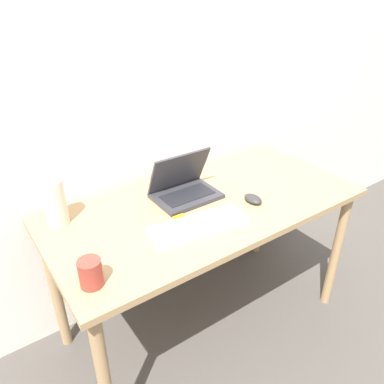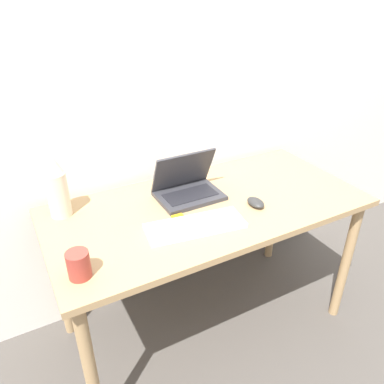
{
  "view_description": "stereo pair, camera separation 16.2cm",
  "coord_description": "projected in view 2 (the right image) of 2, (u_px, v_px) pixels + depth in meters",
  "views": [
    {
      "loc": [
        -0.91,
        -0.83,
        1.66
      ],
      "look_at": [
        -0.1,
        0.33,
        0.87
      ],
      "focal_mm": 35.0,
      "sensor_mm": 36.0,
      "label": 1
    },
    {
      "loc": [
        -0.77,
        -0.91,
        1.66
      ],
      "look_at": [
        -0.1,
        0.33,
        0.87
      ],
      "focal_mm": 35.0,
      "sensor_mm": 36.0,
      "label": 2
    }
  ],
  "objects": [
    {
      "name": "vase",
      "position": [
        56.0,
        186.0,
        1.58
      ],
      "size": [
        0.09,
        0.09,
        0.29
      ],
      "color": "beige",
      "rests_on": "desk"
    },
    {
      "name": "mug",
      "position": [
        79.0,
        265.0,
        1.28
      ],
      "size": [
        0.08,
        0.08,
        0.1
      ],
      "color": "#9E382D",
      "rests_on": "desk"
    },
    {
      "name": "keyboard",
      "position": [
        195.0,
        226.0,
        1.56
      ],
      "size": [
        0.43,
        0.21,
        0.02
      ],
      "color": "white",
      "rests_on": "desk"
    },
    {
      "name": "laptop",
      "position": [
        187.0,
        187.0,
        1.77
      ],
      "size": [
        0.3,
        0.22,
        0.22
      ],
      "color": "#333338",
      "rests_on": "desk"
    },
    {
      "name": "desk",
      "position": [
        208.0,
        220.0,
        1.77
      ],
      "size": [
        1.47,
        0.7,
        0.77
      ],
      "color": "tan",
      "rests_on": "ground_plane"
    },
    {
      "name": "wall_back",
      "position": [
        167.0,
        79.0,
        1.81
      ],
      "size": [
        6.0,
        0.05,
        2.5
      ],
      "color": "white",
      "rests_on": "ground_plane"
    },
    {
      "name": "ground_plane",
      "position": [
        241.0,
        370.0,
        1.83
      ],
      "size": [
        12.0,
        12.0,
        0.0
      ],
      "primitive_type": "plane",
      "color": "#4C4742"
    },
    {
      "name": "mouse",
      "position": [
        256.0,
        202.0,
        1.71
      ],
      "size": [
        0.06,
        0.1,
        0.03
      ],
      "color": "#2D2D2D",
      "rests_on": "desk"
    },
    {
      "name": "mp3_player",
      "position": [
        179.0,
        218.0,
        1.62
      ],
      "size": [
        0.05,
        0.06,
        0.01
      ],
      "color": "orange",
      "rests_on": "desk"
    }
  ]
}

